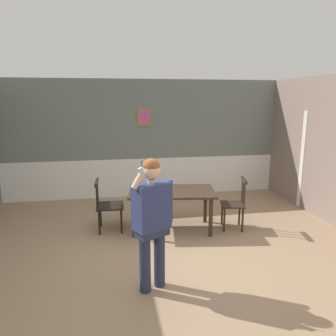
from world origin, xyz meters
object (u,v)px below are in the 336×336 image
Objects in this scene: chair_near_window at (108,205)px; person_figure at (152,216)px; chair_by_doorway at (235,204)px; dining_table at (172,196)px.

person_figure is (0.55, -1.97, 0.49)m from chair_near_window.
chair_near_window is 0.98× the size of chair_by_doorway.
chair_by_doorway reaches higher than chair_near_window.
person_figure is (-1.72, -1.64, 0.49)m from chair_by_doorway.
chair_by_doorway is at bearing -163.25° from person_figure.
person_figure reaches higher than chair_near_window.
dining_table is 1.16m from chair_near_window.
dining_table is 1.16m from chair_by_doorway.
chair_near_window is 0.56× the size of person_figure.
chair_by_doorway is 2.43m from person_figure.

